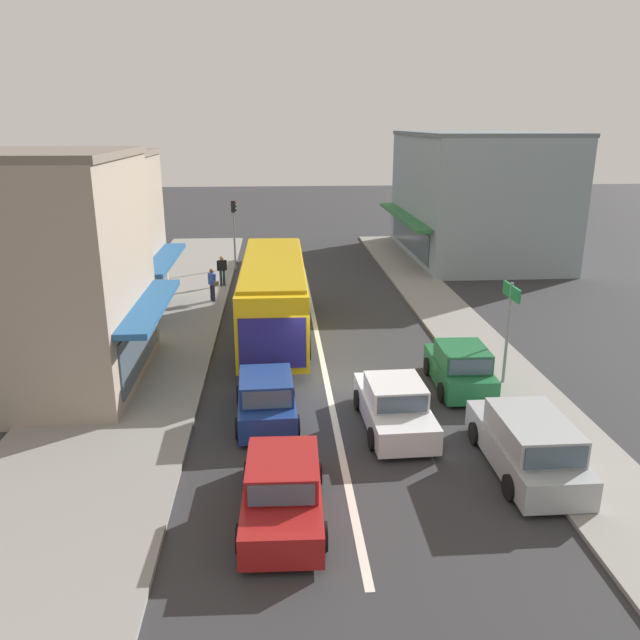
{
  "coord_description": "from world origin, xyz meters",
  "views": [
    {
      "loc": [
        -1.65,
        -19.67,
        8.56
      ],
      "look_at": [
        0.0,
        3.47,
        1.2
      ],
      "focal_mm": 35.0,
      "sensor_mm": 36.0,
      "label": 1
    }
  ],
  "objects_px": {
    "parked_wagon_kerb_front": "(527,444)",
    "pedestrian_browsing_midblock": "(222,269)",
    "hatchback_behind_bus_near": "(266,399)",
    "directional_road_sign": "(510,310)",
    "city_bus": "(273,292)",
    "pedestrian_with_handbag_near": "(212,283)",
    "traffic_light_downstreet": "(234,223)",
    "parked_hatchback_kerb_second": "(460,368)",
    "sedan_queue_far_back": "(282,490)",
    "sedan_adjacent_lane_trail": "(394,406)"
  },
  "relations": [
    {
      "from": "city_bus",
      "to": "parked_hatchback_kerb_second",
      "type": "relative_size",
      "value": 2.9
    },
    {
      "from": "sedan_adjacent_lane_trail",
      "to": "parked_wagon_kerb_front",
      "type": "bearing_deg",
      "value": -41.76
    },
    {
      "from": "sedan_adjacent_lane_trail",
      "to": "pedestrian_browsing_midblock",
      "type": "bearing_deg",
      "value": 110.66
    },
    {
      "from": "pedestrian_with_handbag_near",
      "to": "pedestrian_browsing_midblock",
      "type": "distance_m",
      "value": 3.04
    },
    {
      "from": "city_bus",
      "to": "sedan_adjacent_lane_trail",
      "type": "relative_size",
      "value": 2.56
    },
    {
      "from": "sedan_queue_far_back",
      "to": "pedestrian_with_handbag_near",
      "type": "distance_m",
      "value": 17.98
    },
    {
      "from": "hatchback_behind_bus_near",
      "to": "parked_hatchback_kerb_second",
      "type": "distance_m",
      "value": 6.75
    },
    {
      "from": "parked_hatchback_kerb_second",
      "to": "directional_road_sign",
      "type": "xyz_separation_m",
      "value": [
        1.56,
        0.1,
        1.97
      ]
    },
    {
      "from": "sedan_adjacent_lane_trail",
      "to": "parked_hatchback_kerb_second",
      "type": "bearing_deg",
      "value": 44.16
    },
    {
      "from": "traffic_light_downstreet",
      "to": "directional_road_sign",
      "type": "xyz_separation_m",
      "value": [
        10.09,
        -18.13,
        -0.18
      ]
    },
    {
      "from": "parked_wagon_kerb_front",
      "to": "sedan_queue_far_back",
      "type": "bearing_deg",
      "value": -166.56
    },
    {
      "from": "hatchback_behind_bus_near",
      "to": "pedestrian_browsing_midblock",
      "type": "xyz_separation_m",
      "value": [
        -2.53,
        15.94,
        0.36
      ]
    },
    {
      "from": "parked_wagon_kerb_front",
      "to": "pedestrian_browsing_midblock",
      "type": "distance_m",
      "value": 21.32
    },
    {
      "from": "hatchback_behind_bus_near",
      "to": "parked_wagon_kerb_front",
      "type": "relative_size",
      "value": 0.83
    },
    {
      "from": "parked_hatchback_kerb_second",
      "to": "pedestrian_browsing_midblock",
      "type": "distance_m",
      "value": 16.6
    },
    {
      "from": "traffic_light_downstreet",
      "to": "pedestrian_with_handbag_near",
      "type": "xyz_separation_m",
      "value": [
        -0.69,
        -7.3,
        -1.79
      ]
    },
    {
      "from": "directional_road_sign",
      "to": "pedestrian_with_handbag_near",
      "type": "xyz_separation_m",
      "value": [
        -10.78,
        10.83,
        -1.61
      ]
    },
    {
      "from": "sedan_adjacent_lane_trail",
      "to": "directional_road_sign",
      "type": "bearing_deg",
      "value": 32.58
    },
    {
      "from": "traffic_light_downstreet",
      "to": "pedestrian_with_handbag_near",
      "type": "distance_m",
      "value": 7.54
    },
    {
      "from": "sedan_adjacent_lane_trail",
      "to": "parked_hatchback_kerb_second",
      "type": "xyz_separation_m",
      "value": [
        2.72,
        2.64,
        0.05
      ]
    },
    {
      "from": "hatchback_behind_bus_near",
      "to": "pedestrian_browsing_midblock",
      "type": "relative_size",
      "value": 2.31
    },
    {
      "from": "sedan_queue_far_back",
      "to": "parked_hatchback_kerb_second",
      "type": "height_order",
      "value": "parked_hatchback_kerb_second"
    },
    {
      "from": "parked_hatchback_kerb_second",
      "to": "pedestrian_with_handbag_near",
      "type": "relative_size",
      "value": 2.3
    },
    {
      "from": "sedan_queue_far_back",
      "to": "directional_road_sign",
      "type": "xyz_separation_m",
      "value": [
        7.6,
        6.86,
        2.01
      ]
    },
    {
      "from": "parked_hatchback_kerb_second",
      "to": "pedestrian_browsing_midblock",
      "type": "bearing_deg",
      "value": 122.76
    },
    {
      "from": "parked_wagon_kerb_front",
      "to": "pedestrian_with_handbag_near",
      "type": "height_order",
      "value": "pedestrian_with_handbag_near"
    },
    {
      "from": "directional_road_sign",
      "to": "city_bus",
      "type": "bearing_deg",
      "value": 143.04
    },
    {
      "from": "directional_road_sign",
      "to": "pedestrian_browsing_midblock",
      "type": "relative_size",
      "value": 2.21
    },
    {
      "from": "pedestrian_with_handbag_near",
      "to": "sedan_adjacent_lane_trail",
      "type": "bearing_deg",
      "value": -64.41
    },
    {
      "from": "directional_road_sign",
      "to": "pedestrian_with_handbag_near",
      "type": "height_order",
      "value": "directional_road_sign"
    },
    {
      "from": "sedan_queue_far_back",
      "to": "hatchback_behind_bus_near",
      "type": "height_order",
      "value": "hatchback_behind_bus_near"
    },
    {
      "from": "parked_wagon_kerb_front",
      "to": "directional_road_sign",
      "type": "relative_size",
      "value": 1.25
    },
    {
      "from": "sedan_queue_far_back",
      "to": "parked_wagon_kerb_front",
      "type": "bearing_deg",
      "value": 13.44
    },
    {
      "from": "city_bus",
      "to": "hatchback_behind_bus_near",
      "type": "distance_m",
      "value": 8.02
    },
    {
      "from": "city_bus",
      "to": "parked_wagon_kerb_front",
      "type": "height_order",
      "value": "city_bus"
    },
    {
      "from": "city_bus",
      "to": "hatchback_behind_bus_near",
      "type": "height_order",
      "value": "city_bus"
    },
    {
      "from": "parked_hatchback_kerb_second",
      "to": "directional_road_sign",
      "type": "distance_m",
      "value": 2.52
    },
    {
      "from": "traffic_light_downstreet",
      "to": "pedestrian_with_handbag_near",
      "type": "height_order",
      "value": "traffic_light_downstreet"
    },
    {
      "from": "pedestrian_with_handbag_near",
      "to": "hatchback_behind_bus_near",
      "type": "bearing_deg",
      "value": -77.91
    },
    {
      "from": "traffic_light_downstreet",
      "to": "directional_road_sign",
      "type": "bearing_deg",
      "value": -60.89
    },
    {
      "from": "city_bus",
      "to": "parked_hatchback_kerb_second",
      "type": "xyz_separation_m",
      "value": [
        6.21,
        -5.95,
        -1.17
      ]
    },
    {
      "from": "parked_hatchback_kerb_second",
      "to": "traffic_light_downstreet",
      "type": "distance_m",
      "value": 20.23
    },
    {
      "from": "city_bus",
      "to": "pedestrian_with_handbag_near",
      "type": "distance_m",
      "value": 5.88
    },
    {
      "from": "parked_wagon_kerb_front",
      "to": "pedestrian_browsing_midblock",
      "type": "xyz_separation_m",
      "value": [
        -9.2,
        19.23,
        0.32
      ]
    },
    {
      "from": "parked_wagon_kerb_front",
      "to": "directional_road_sign",
      "type": "distance_m",
      "value": 5.86
    },
    {
      "from": "parked_wagon_kerb_front",
      "to": "pedestrian_with_handbag_near",
      "type": "relative_size",
      "value": 2.76
    },
    {
      "from": "sedan_queue_far_back",
      "to": "pedestrian_browsing_midblock",
      "type": "xyz_separation_m",
      "value": [
        -2.94,
        20.73,
        0.4
      ]
    },
    {
      "from": "city_bus",
      "to": "directional_road_sign",
      "type": "distance_m",
      "value": 9.76
    },
    {
      "from": "parked_wagon_kerb_front",
      "to": "pedestrian_browsing_midblock",
      "type": "relative_size",
      "value": 2.76
    },
    {
      "from": "hatchback_behind_bus_near",
      "to": "directional_road_sign",
      "type": "relative_size",
      "value": 1.04
    }
  ]
}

